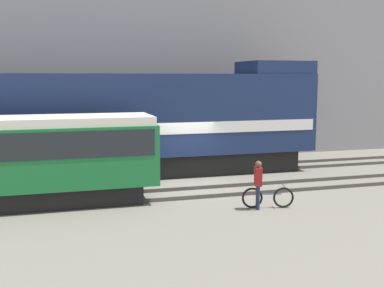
{
  "coord_description": "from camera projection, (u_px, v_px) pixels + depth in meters",
  "views": [
    {
      "loc": [
        -5.56,
        -18.72,
        4.44
      ],
      "look_at": [
        -0.21,
        -0.52,
        1.8
      ],
      "focal_mm": 45.0,
      "sensor_mm": 36.0,
      "label": 1
    }
  ],
  "objects": [
    {
      "name": "freight_locomotive",
      "position": [
        110.0,
        123.0,
        21.29
      ],
      "size": [
        19.18,
        3.04,
        5.19
      ],
      "color": "black",
      "rests_on": "ground"
    },
    {
      "name": "person",
      "position": [
        258.0,
        180.0,
        16.16
      ],
      "size": [
        0.3,
        0.4,
        1.66
      ],
      "color": "#232D4C",
      "rests_on": "ground"
    },
    {
      "name": "track_near",
      "position": [
        205.0,
        192.0,
        18.49
      ],
      "size": [
        60.0,
        1.51,
        0.14
      ],
      "color": "#47423D",
      "rests_on": "ground"
    },
    {
      "name": "bicycle",
      "position": [
        268.0,
        198.0,
        16.41
      ],
      "size": [
        1.76,
        0.59,
        0.78
      ],
      "color": "black",
      "rests_on": "ground"
    },
    {
      "name": "building_backdrop",
      "position": [
        147.0,
        34.0,
        28.02
      ],
      "size": [
        44.07,
        6.0,
        13.88
      ],
      "color": "gray",
      "rests_on": "ground"
    },
    {
      "name": "streetcar",
      "position": [
        22.0,
        156.0,
        16.43
      ],
      "size": [
        9.1,
        2.54,
        3.1
      ],
      "color": "black",
      "rests_on": "ground"
    },
    {
      "name": "ground_plane",
      "position": [
        193.0,
        185.0,
        19.95
      ],
      "size": [
        120.0,
        120.0,
        0.0
      ],
      "primitive_type": "plane",
      "color": "slate"
    },
    {
      "name": "track_far",
      "position": [
        177.0,
        171.0,
        22.47
      ],
      "size": [
        60.0,
        1.51,
        0.14
      ],
      "color": "#47423D",
      "rests_on": "ground"
    }
  ]
}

